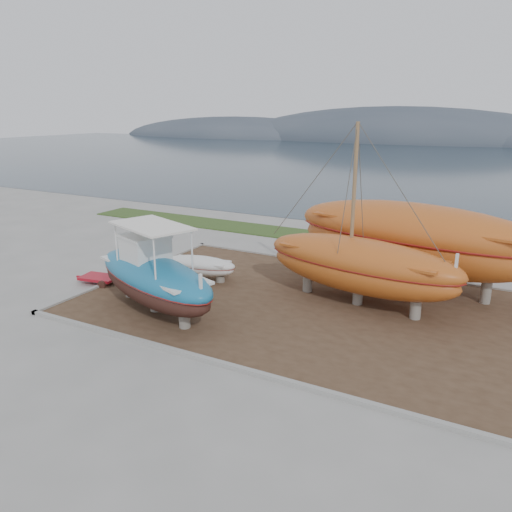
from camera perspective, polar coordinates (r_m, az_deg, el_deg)
The scene contains 11 objects.
ground at distance 18.53m, azimuth -0.48°, elevation -9.66°, with size 140.00×140.00×0.00m, color gray.
dirt_patch at distance 21.80m, azimuth 4.63°, elevation -5.49°, with size 18.00×12.00×0.06m, color #422D1E.
curb_frame at distance 21.78m, azimuth 4.63°, elevation -5.38°, with size 18.60×12.60×0.15m, color gray, non-canonical shape.
grass_strip at distance 32.16m, azimuth 12.99°, elevation 1.39°, with size 44.00×3.00×0.08m, color #284219.
sea at distance 85.33m, azimuth 23.23°, elevation 9.64°, with size 260.00×100.00×0.04m, color #1B2C37, non-canonical shape.
mountain_ridge at distance 140.03m, azimuth 25.64°, elevation 11.52°, with size 200.00×36.00×20.00m, color #333D49, non-canonical shape.
blue_caique at distance 20.77m, azimuth -11.67°, elevation -1.41°, with size 7.66×2.39×3.69m, color #186B99, non-canonical shape.
white_dinghy at distance 24.73m, azimuth -6.38°, elevation -1.40°, with size 3.73×1.40×1.12m, color silver, non-canonical shape.
orange_sailboat at distance 21.04m, azimuth 12.08°, elevation 4.34°, with size 8.84×2.60×7.63m, color #AA4F1A, non-canonical shape.
orange_bare_hull at distance 24.29m, azimuth 17.44°, elevation 0.99°, with size 11.82×3.55×3.88m, color #AA4F1A, non-canonical shape.
red_trailer at distance 25.41m, azimuth -17.44°, elevation -2.61°, with size 2.64×1.32×0.37m, color #A91320, non-canonical shape.
Camera 1 is at (8.06, -14.56, 8.15)m, focal length 35.00 mm.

